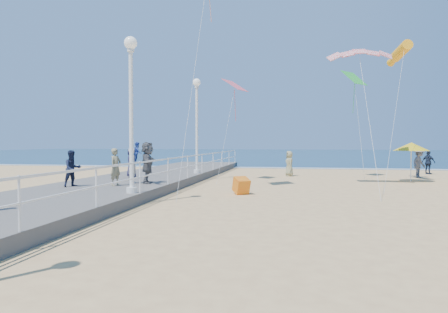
% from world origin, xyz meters
% --- Properties ---
extents(ground, '(160.00, 160.00, 0.00)m').
position_xyz_m(ground, '(0.00, 0.00, 0.00)').
color(ground, '#E3B977').
rests_on(ground, ground).
extents(ocean, '(160.00, 90.00, 0.05)m').
position_xyz_m(ocean, '(0.00, 65.00, 0.01)').
color(ocean, '#0B2C46').
rests_on(ocean, ground).
extents(surf_line, '(160.00, 1.20, 0.04)m').
position_xyz_m(surf_line, '(0.00, 20.50, 0.03)').
color(surf_line, silver).
rests_on(surf_line, ground).
extents(boardwalk, '(5.00, 44.00, 0.40)m').
position_xyz_m(boardwalk, '(-7.50, 0.00, 0.20)').
color(boardwalk, slate).
rests_on(boardwalk, ground).
extents(railing, '(0.05, 42.00, 0.55)m').
position_xyz_m(railing, '(-5.05, 0.00, 1.25)').
color(railing, white).
rests_on(railing, boardwalk).
extents(lamp_post_mid, '(0.44, 0.44, 5.32)m').
position_xyz_m(lamp_post_mid, '(-5.35, 0.00, 3.66)').
color(lamp_post_mid, white).
rests_on(lamp_post_mid, boardwalk).
extents(lamp_post_far, '(0.44, 0.44, 5.32)m').
position_xyz_m(lamp_post_far, '(-5.35, 9.00, 3.66)').
color(lamp_post_far, white).
rests_on(lamp_post_far, boardwalk).
extents(woman_holding_toddler, '(0.52, 0.64, 1.51)m').
position_xyz_m(woman_holding_toddler, '(-6.64, 3.10, 1.15)').
color(woman_holding_toddler, silver).
rests_on(woman_holding_toddler, boardwalk).
extents(toddler_held, '(0.47, 0.53, 0.90)m').
position_xyz_m(toddler_held, '(-6.49, 3.25, 1.70)').
color(toddler_held, '#3151B7').
rests_on(toddler_held, boardwalk).
extents(spectator_4, '(0.56, 0.77, 1.46)m').
position_xyz_m(spectator_4, '(-7.87, 5.78, 1.13)').
color(spectator_4, '#1D1C3E').
rests_on(spectator_4, boardwalk).
extents(spectator_5, '(0.89, 1.71, 1.76)m').
position_xyz_m(spectator_5, '(-6.00, 3.14, 1.28)').
color(spectator_5, '#525256').
rests_on(spectator_5, boardwalk).
extents(spectator_6, '(0.48, 0.62, 1.50)m').
position_xyz_m(spectator_6, '(-6.92, 2.05, 1.15)').
color(spectator_6, '#827C5A').
rests_on(spectator_6, boardwalk).
extents(spectator_7, '(0.83, 0.87, 1.42)m').
position_xyz_m(spectator_7, '(-8.44, 1.44, 1.11)').
color(spectator_7, '#181E36').
rests_on(spectator_7, boardwalk).
extents(beach_walker_a, '(1.28, 1.30, 1.79)m').
position_xyz_m(beach_walker_a, '(7.47, 12.93, 0.90)').
color(beach_walker_a, '#59585D').
rests_on(beach_walker_a, ground).
extents(beach_walker_b, '(0.90, 0.96, 1.59)m').
position_xyz_m(beach_walker_b, '(8.89, 15.94, 0.80)').
color(beach_walker_b, '#1C273E').
rests_on(beach_walker_b, ground).
extents(beach_walker_c, '(0.70, 0.89, 1.59)m').
position_xyz_m(beach_walker_c, '(-0.26, 12.76, 0.80)').
color(beach_walker_c, '#969367').
rests_on(beach_walker_c, ground).
extents(box_kite, '(0.85, 0.89, 0.74)m').
position_xyz_m(box_kite, '(-2.03, 3.35, 0.30)').
color(box_kite, '#EE400E').
rests_on(box_kite, ground).
extents(beach_umbrella, '(1.90, 1.90, 2.14)m').
position_xyz_m(beach_umbrella, '(6.30, 10.25, 1.91)').
color(beach_umbrella, white).
rests_on(beach_umbrella, ground).
extents(kite_parafoil, '(3.08, 0.94, 0.65)m').
position_xyz_m(kite_parafoil, '(3.16, 7.46, 6.53)').
color(kite_parafoil, red).
extents(kite_windsock, '(1.03, 2.80, 1.11)m').
position_xyz_m(kite_windsock, '(5.54, 9.57, 6.91)').
color(kite_windsock, '#FFA115').
extents(kite_diamond_pink, '(1.44, 1.55, 0.69)m').
position_xyz_m(kite_diamond_pink, '(-3.20, 9.20, 5.31)').
color(kite_diamond_pink, '#EF586B').
extents(kite_diamond_green, '(1.65, 1.69, 0.91)m').
position_xyz_m(kite_diamond_green, '(3.56, 12.38, 6.02)').
color(kite_diamond_green, green).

